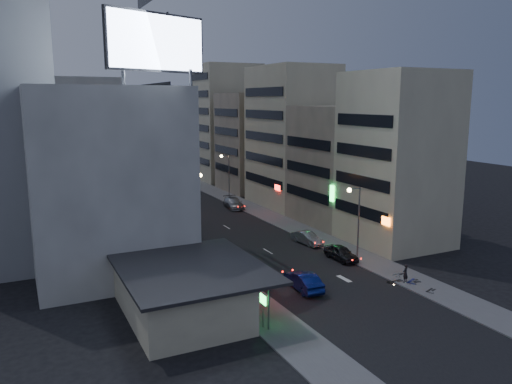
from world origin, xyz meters
TOP-DOWN VIEW (x-y plane):
  - ground at (0.00, 0.00)m, footprint 180.00×180.00m
  - sidewalk_left at (-8.00, 30.00)m, footprint 4.00×120.00m
  - sidewalk_right at (8.00, 30.00)m, footprint 4.00×120.00m
  - food_court at (-13.90, 2.00)m, footprint 11.00×13.00m
  - white_building at (-17.00, 20.00)m, footprint 14.00×24.00m
  - shophouse_near at (15.00, 10.50)m, footprint 10.00×11.00m
  - shophouse_mid at (15.50, 22.00)m, footprint 11.00×12.00m
  - shophouse_far at (15.00, 35.00)m, footprint 10.00×14.00m
  - far_left_a at (-15.50, 45.00)m, footprint 11.00×10.00m
  - far_left_b at (-16.00, 58.00)m, footprint 12.00×10.00m
  - far_right_a at (15.50, 50.00)m, footprint 11.00×12.00m
  - far_right_b at (16.00, 64.00)m, footprint 12.00×12.00m
  - billboard at (-12.99, 9.97)m, footprint 9.52×3.75m
  - street_lamp_right_near at (5.90, 6.00)m, footprint 1.60×0.44m
  - street_lamp_left at (-5.90, 22.00)m, footprint 1.60×0.44m
  - street_lamp_right_far at (5.90, 40.00)m, footprint 1.60×0.44m
  - parked_car_right_near at (5.60, 7.87)m, footprint 1.88×4.55m
  - parked_car_right_mid at (5.53, 14.54)m, footprint 2.07×4.59m
  - parked_car_left at (-5.55, 27.54)m, footprint 2.95×5.93m
  - parked_car_right_far at (5.60, 36.54)m, footprint 3.03×5.94m
  - road_car_blue at (-2.43, 2.37)m, footprint 2.05×5.06m
  - road_car_silver at (-5.00, 8.02)m, footprint 2.75×5.38m
  - person at (6.89, -0.44)m, footprint 0.73×0.60m
  - scooter_black_a at (7.93, -2.65)m, footprint 1.14×1.82m
  - scooter_silver_a at (8.31, -0.65)m, footprint 1.08×2.02m
  - scooter_blue at (8.16, -0.07)m, footprint 1.49×2.15m
  - scooter_black_b at (6.95, 0.32)m, footprint 0.66×1.88m
  - scooter_silver_b at (8.40, 1.82)m, footprint 1.01×2.05m

SIDE VIEW (x-z plane):
  - ground at x=0.00m, z-range 0.00..0.00m
  - sidewalk_left at x=-8.00m, z-range 0.00..0.12m
  - sidewalk_right at x=8.00m, z-range 0.00..0.12m
  - scooter_black_a at x=7.93m, z-range 0.12..1.18m
  - scooter_black_b at x=6.95m, z-range 0.12..1.26m
  - scooter_silver_a at x=8.31m, z-range 0.12..1.30m
  - scooter_silver_b at x=8.40m, z-range 0.12..1.32m
  - parked_car_right_mid at x=5.53m, z-range 0.00..1.46m
  - road_car_silver at x=-5.00m, z-range 0.00..1.49m
  - scooter_blue at x=8.16m, z-range 0.12..1.38m
  - parked_car_right_near at x=5.60m, z-range 0.00..1.54m
  - parked_car_left at x=-5.55m, z-range 0.00..1.61m
  - road_car_blue at x=-2.43m, z-range 0.00..1.63m
  - parked_car_right_far at x=5.60m, z-range 0.00..1.65m
  - person at x=6.89m, z-range 0.12..1.85m
  - food_court at x=-13.90m, z-range 0.05..3.92m
  - street_lamp_right_near at x=5.90m, z-range 1.35..9.37m
  - street_lamp_left at x=-5.90m, z-range 1.35..9.37m
  - street_lamp_right_far at x=5.90m, z-range 1.35..9.37m
  - far_left_b at x=-16.00m, z-range 0.00..15.00m
  - shophouse_mid at x=15.50m, z-range 0.00..16.00m
  - white_building at x=-17.00m, z-range 0.00..18.00m
  - far_right_a at x=15.50m, z-range 0.00..18.00m
  - shophouse_near at x=15.00m, z-range 0.00..20.00m
  - far_left_a at x=-15.50m, z-range 0.00..20.00m
  - shophouse_far at x=15.00m, z-range 0.00..22.00m
  - far_right_b at x=16.00m, z-range 0.00..24.00m
  - billboard at x=-12.99m, z-range 18.56..24.76m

